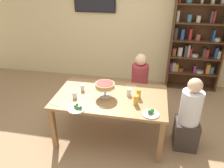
{
  "coord_description": "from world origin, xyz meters",
  "views": [
    {
      "loc": [
        0.55,
        -2.73,
        2.39
      ],
      "look_at": [
        0.0,
        0.1,
        0.89
      ],
      "focal_mm": 34.41,
      "sensor_mm": 36.0,
      "label": 1
    }
  ],
  "objects_px": {
    "bookshelf": "(197,40)",
    "diner_head_east": "(188,119)",
    "salad_plate_far_diner": "(151,113)",
    "beer_glass_amber_short": "(136,100)",
    "diner_far_right": "(139,88)",
    "cutlery_fork_far": "(115,85)",
    "salad_plate_near_diner": "(77,108)",
    "water_glass_clear_far": "(82,88)",
    "cutlery_spare_fork": "(54,104)",
    "cutlery_fork_near": "(98,82)",
    "cutlery_knife_far": "(98,107)",
    "dining_table": "(111,101)",
    "beer_glass_amber_tall": "(139,94)",
    "deep_dish_pizza_stand": "(105,86)",
    "cutlery_knife_near": "(131,85)",
    "water_glass_clear_spare": "(129,92)",
    "water_glass_clear_near": "(75,95)"
  },
  "relations": [
    {
      "from": "bookshelf",
      "to": "diner_head_east",
      "type": "distance_m",
      "value": 2.16
    },
    {
      "from": "bookshelf",
      "to": "salad_plate_far_diner",
      "type": "xyz_separation_m",
      "value": [
        -0.86,
        -2.38,
        -0.35
      ]
    },
    {
      "from": "beer_glass_amber_short",
      "to": "bookshelf",
      "type": "bearing_deg",
      "value": 63.65
    },
    {
      "from": "diner_far_right",
      "to": "salad_plate_far_diner",
      "type": "distance_m",
      "value": 1.22
    },
    {
      "from": "diner_far_right",
      "to": "cutlery_fork_far",
      "type": "xyz_separation_m",
      "value": [
        -0.37,
        -0.46,
        0.25
      ]
    },
    {
      "from": "salad_plate_near_diner",
      "to": "water_glass_clear_far",
      "type": "bearing_deg",
      "value": 99.63
    },
    {
      "from": "salad_plate_far_diner",
      "to": "cutlery_spare_fork",
      "type": "relative_size",
      "value": 1.21
    },
    {
      "from": "water_glass_clear_far",
      "to": "cutlery_fork_near",
      "type": "xyz_separation_m",
      "value": [
        0.17,
        0.33,
        -0.05
      ]
    },
    {
      "from": "cutlery_knife_far",
      "to": "beer_glass_amber_short",
      "type": "bearing_deg",
      "value": 30.98
    },
    {
      "from": "beer_glass_amber_short",
      "to": "dining_table",
      "type": "bearing_deg",
      "value": 157.89
    },
    {
      "from": "beer_glass_amber_tall",
      "to": "cutlery_knife_far",
      "type": "bearing_deg",
      "value": -146.31
    },
    {
      "from": "bookshelf",
      "to": "deep_dish_pizza_stand",
      "type": "relative_size",
      "value": 7.02
    },
    {
      "from": "dining_table",
      "to": "cutlery_knife_near",
      "type": "distance_m",
      "value": 0.48
    },
    {
      "from": "water_glass_clear_spare",
      "to": "diner_far_right",
      "type": "bearing_deg",
      "value": 81.05
    },
    {
      "from": "diner_far_right",
      "to": "beer_glass_amber_short",
      "type": "bearing_deg",
      "value": 0.9
    },
    {
      "from": "beer_glass_amber_tall",
      "to": "cutlery_knife_near",
      "type": "relative_size",
      "value": 0.78
    },
    {
      "from": "cutlery_knife_far",
      "to": "cutlery_spare_fork",
      "type": "xyz_separation_m",
      "value": [
        -0.63,
        -0.06,
        0.0
      ]
    },
    {
      "from": "water_glass_clear_spare",
      "to": "beer_glass_amber_short",
      "type": "bearing_deg",
      "value": -61.88
    },
    {
      "from": "beer_glass_amber_short",
      "to": "cutlery_knife_far",
      "type": "xyz_separation_m",
      "value": [
        -0.5,
        -0.17,
        -0.07
      ]
    },
    {
      "from": "cutlery_fork_near",
      "to": "cutlery_spare_fork",
      "type": "distance_m",
      "value": 0.91
    },
    {
      "from": "water_glass_clear_spare",
      "to": "dining_table",
      "type": "bearing_deg",
      "value": -163.12
    },
    {
      "from": "diner_far_right",
      "to": "salad_plate_far_diner",
      "type": "relative_size",
      "value": 5.28
    },
    {
      "from": "salad_plate_far_diner",
      "to": "cutlery_fork_near",
      "type": "distance_m",
      "value": 1.19
    },
    {
      "from": "salad_plate_near_diner",
      "to": "beer_glass_amber_short",
      "type": "xyz_separation_m",
      "value": [
        0.77,
        0.28,
        0.05
      ]
    },
    {
      "from": "diner_far_right",
      "to": "beer_glass_amber_short",
      "type": "relative_size",
      "value": 8.11
    },
    {
      "from": "diner_far_right",
      "to": "salad_plate_far_diner",
      "type": "height_order",
      "value": "diner_far_right"
    },
    {
      "from": "cutlery_knife_near",
      "to": "water_glass_clear_far",
      "type": "bearing_deg",
      "value": 28.32
    },
    {
      "from": "bookshelf",
      "to": "cutlery_fork_far",
      "type": "relative_size",
      "value": 12.29
    },
    {
      "from": "beer_glass_amber_short",
      "to": "cutlery_knife_near",
      "type": "height_order",
      "value": "beer_glass_amber_short"
    },
    {
      "from": "cutlery_knife_near",
      "to": "cutlery_spare_fork",
      "type": "height_order",
      "value": "same"
    },
    {
      "from": "salad_plate_far_diner",
      "to": "deep_dish_pizza_stand",
      "type": "bearing_deg",
      "value": 154.04
    },
    {
      "from": "diner_far_right",
      "to": "water_glass_clear_spare",
      "type": "bearing_deg",
      "value": -8.95
    },
    {
      "from": "deep_dish_pizza_stand",
      "to": "water_glass_clear_far",
      "type": "xyz_separation_m",
      "value": [
        -0.39,
        0.11,
        -0.13
      ]
    },
    {
      "from": "diner_far_right",
      "to": "cutlery_spare_fork",
      "type": "bearing_deg",
      "value": -43.3
    },
    {
      "from": "cutlery_fork_near",
      "to": "beer_glass_amber_tall",
      "type": "bearing_deg",
      "value": 135.24
    },
    {
      "from": "cutlery_fork_far",
      "to": "cutlery_spare_fork",
      "type": "height_order",
      "value": "same"
    },
    {
      "from": "salad_plate_near_diner",
      "to": "water_glass_clear_far",
      "type": "relative_size",
      "value": 2.49
    },
    {
      "from": "salad_plate_near_diner",
      "to": "beer_glass_amber_tall",
      "type": "relative_size",
      "value": 1.74
    },
    {
      "from": "dining_table",
      "to": "water_glass_clear_near",
      "type": "relative_size",
      "value": 18.27
    },
    {
      "from": "water_glass_clear_spare",
      "to": "cutlery_fork_far",
      "type": "xyz_separation_m",
      "value": [
        -0.26,
        0.26,
        -0.05
      ]
    },
    {
      "from": "diner_far_right",
      "to": "water_glass_clear_spare",
      "type": "xyz_separation_m",
      "value": [
        -0.11,
        -0.72,
        0.3
      ]
    },
    {
      "from": "bookshelf",
      "to": "cutlery_knife_far",
      "type": "height_order",
      "value": "bookshelf"
    },
    {
      "from": "deep_dish_pizza_stand",
      "to": "water_glass_clear_near",
      "type": "bearing_deg",
      "value": -164.49
    },
    {
      "from": "water_glass_clear_spare",
      "to": "water_glass_clear_far",
      "type": "bearing_deg",
      "value": 179.95
    },
    {
      "from": "beer_glass_amber_tall",
      "to": "deep_dish_pizza_stand",
      "type": "bearing_deg",
      "value": -173.74
    },
    {
      "from": "cutlery_knife_near",
      "to": "salad_plate_near_diner",
      "type": "bearing_deg",
      "value": 57.42
    },
    {
      "from": "salad_plate_far_diner",
      "to": "beer_glass_amber_short",
      "type": "relative_size",
      "value": 1.54
    },
    {
      "from": "dining_table",
      "to": "water_glass_clear_far",
      "type": "distance_m",
      "value": 0.49
    },
    {
      "from": "water_glass_clear_spare",
      "to": "cutlery_knife_near",
      "type": "bearing_deg",
      "value": 89.96
    },
    {
      "from": "water_glass_clear_spare",
      "to": "cutlery_fork_far",
      "type": "bearing_deg",
      "value": 134.7
    }
  ]
}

